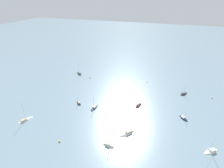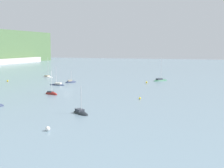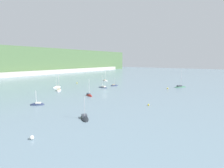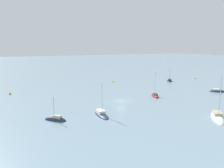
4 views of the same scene
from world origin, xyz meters
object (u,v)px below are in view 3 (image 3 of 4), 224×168
(mooring_buoy_0, at_px, (148,105))
(mooring_buoy_3, at_px, (32,138))
(sailboat_8, at_px, (180,87))
(mooring_buoy_2, at_px, (168,88))
(sailboat_2, at_px, (105,81))
(sailboat_9, at_px, (57,88))
(mooring_buoy_1, at_px, (77,83))
(sailboat_7, at_px, (103,87))
(sailboat_3, at_px, (59,90))
(sailboat_4, at_px, (89,96))
(sailboat_1, at_px, (85,118))
(sailboat_0, at_px, (37,105))
(sailboat_10, at_px, (114,86))

(mooring_buoy_0, relative_size, mooring_buoy_3, 0.70)
(sailboat_8, xyz_separation_m, mooring_buoy_2, (-11.16, 4.20, 0.26))
(sailboat_2, xyz_separation_m, sailboat_9, (-45.45, 1.97, -0.05))
(mooring_buoy_1, xyz_separation_m, mooring_buoy_2, (14.18, -61.45, 0.01))
(sailboat_7, height_order, mooring_buoy_0, sailboat_7)
(sailboat_3, distance_m, sailboat_4, 23.44)
(sailboat_3, distance_m, mooring_buoy_3, 61.58)
(sailboat_1, height_order, mooring_buoy_3, sailboat_1)
(mooring_buoy_1, bearing_deg, sailboat_9, -167.27)
(sailboat_0, height_order, sailboat_9, sailboat_9)
(sailboat_4, bearing_deg, mooring_buoy_1, 166.73)
(mooring_buoy_0, bearing_deg, sailboat_0, 124.52)
(sailboat_0, xyz_separation_m, sailboat_7, (47.03, 6.03, 0.07))
(sailboat_1, distance_m, mooring_buoy_3, 16.21)
(sailboat_10, bearing_deg, sailboat_1, -111.97)
(mooring_buoy_0, bearing_deg, sailboat_2, 49.74)
(sailboat_0, distance_m, sailboat_3, 31.38)
(sailboat_8, bearing_deg, sailboat_1, -145.16)
(sailboat_9, relative_size, sailboat_10, 1.22)
(sailboat_3, bearing_deg, sailboat_7, -79.38)
(sailboat_1, bearing_deg, mooring_buoy_3, -50.70)
(sailboat_1, height_order, sailboat_8, sailboat_8)
(sailboat_10, xyz_separation_m, mooring_buoy_2, (8.09, -32.68, 0.30))
(sailboat_3, xyz_separation_m, mooring_buoy_2, (40.83, -47.29, 0.27))
(sailboat_9, relative_size, mooring_buoy_0, 11.91)
(mooring_buoy_3, bearing_deg, mooring_buoy_0, -11.84)
(mooring_buoy_0, bearing_deg, mooring_buoy_1, 68.02)
(sailboat_1, xyz_separation_m, mooring_buoy_0, (24.45, -8.89, 0.21))
(mooring_buoy_0, distance_m, mooring_buoy_3, 41.54)
(sailboat_3, xyz_separation_m, mooring_buoy_0, (-0.86, -54.00, 0.19))
(sailboat_1, height_order, mooring_buoy_1, sailboat_1)
(sailboat_10, bearing_deg, mooring_buoy_0, -90.16)
(sailboat_7, relative_size, sailboat_8, 0.71)
(sailboat_4, relative_size, sailboat_8, 0.76)
(sailboat_7, distance_m, sailboat_8, 48.21)
(sailboat_2, relative_size, mooring_buoy_3, 12.03)
(sailboat_7, height_order, mooring_buoy_3, sailboat_7)
(sailboat_2, distance_m, sailboat_10, 28.76)
(sailboat_2, height_order, sailboat_7, sailboat_2)
(sailboat_2, relative_size, mooring_buoy_1, 14.20)
(sailboat_3, distance_m, mooring_buoy_0, 54.01)
(sailboat_9, xyz_separation_m, mooring_buoy_1, (20.93, 4.73, 0.30))
(sailboat_0, xyz_separation_m, sailboat_1, (-0.69, -25.66, 0.03))
(sailboat_3, xyz_separation_m, sailboat_7, (22.41, -13.43, 0.02))
(sailboat_0, distance_m, mooring_buoy_1, 61.31)
(sailboat_2, xyz_separation_m, sailboat_7, (-28.77, -20.89, 0.02))
(sailboat_8, distance_m, mooring_buoy_0, 52.91)
(sailboat_4, bearing_deg, mooring_buoy_2, 82.67)
(mooring_buoy_1, bearing_deg, sailboat_2, -15.28)
(sailboat_2, distance_m, mooring_buoy_3, 106.74)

